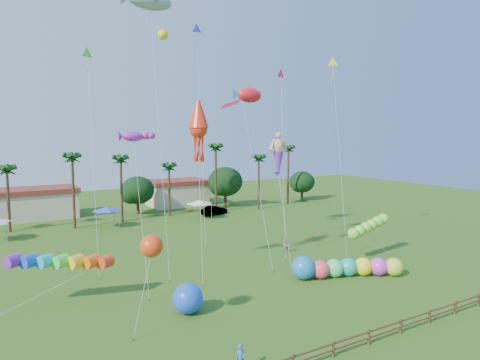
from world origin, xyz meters
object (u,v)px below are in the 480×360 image
spectator_a (241,358)px  blue_ball (188,299)px  caterpillar_inflatable (343,268)px  spectator_b (287,246)px  car_b (214,210)px

spectator_a → blue_ball: size_ratio=0.70×
caterpillar_inflatable → spectator_b: bearing=110.0°
car_b → blue_ball: size_ratio=2.02×
spectator_b → blue_ball: bearing=-94.4°
car_b → blue_ball: blue_ball is taller
car_b → spectator_b: size_ratio=2.92×
car_b → caterpillar_inflatable: (-3.80, -33.59, 0.16)m
spectator_a → caterpillar_inflatable: size_ratio=0.15×
caterpillar_inflatable → car_b: bearing=106.6°
spectator_a → blue_ball: blue_ball is taller
caterpillar_inflatable → blue_ball: 15.69m
spectator_a → caterpillar_inflatable: bearing=37.8°
spectator_b → blue_ball: (-16.20, -9.52, 0.35)m
spectator_b → car_b: bearing=137.5°
spectator_a → caterpillar_inflatable: 18.59m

